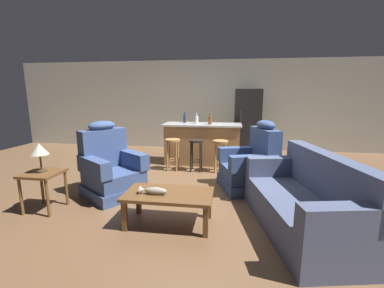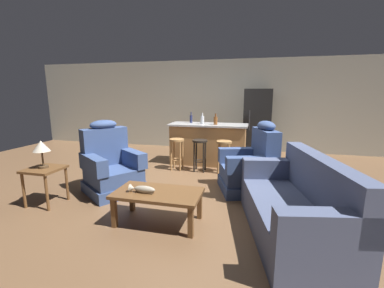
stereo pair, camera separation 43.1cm
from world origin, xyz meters
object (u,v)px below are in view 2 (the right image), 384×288
Objects in this scene: recliner_near_lamp at (111,167)px; bottle_wine_dark at (202,120)px; bar_stool_middle at (200,150)px; fish_figurine at (142,189)px; kitchen_island at (208,144)px; table_lamp at (41,147)px; bar_stool_right at (224,151)px; bottle_short_amber at (216,120)px; recliner_near_island at (251,167)px; refrigerator at (257,123)px; couch at (295,207)px; bar_stool_left at (177,148)px; coffee_table at (158,196)px; bottle_tall_green at (191,119)px; end_table at (45,174)px.

recliner_near_lamp is 4.71× the size of bottle_wine_dark.
bar_stool_middle is at bearing 86.11° from recliner_near_lamp.
fish_figurine is 0.19× the size of kitchen_island.
table_lamp is 3.45m from kitchen_island.
table_lamp is 0.23× the size of kitchen_island.
kitchen_island is at bearing 125.51° from bar_stool_right.
bar_stool_right is 2.70× the size of bottle_short_amber.
bottle_short_amber reaches higher than recliner_near_island.
recliner_near_lamp is 4.10m from refrigerator.
fish_figurine is at bearing -7.40° from table_lamp.
bar_stool_left is at bearing -57.51° from couch.
bottle_short_amber is at bearing 35.14° from bar_stool_left.
refrigerator is (1.16, 1.83, 0.41)m from bar_stool_middle.
bottle_tall_green is (-0.34, 3.08, 0.68)m from coffee_table.
bar_stool_right is at bearing -54.49° from kitchen_island.
couch is 2.93m from recliner_near_lamp.
bar_stool_left is 1.02m from bar_stool_right.
bottle_tall_green is (1.51, 2.94, 0.18)m from table_lamp.
coffee_table is 1.62× the size of bar_stool_middle.
refrigerator is at bearing 52.93° from end_table.
bar_stool_right is at bearing 0.00° from bar_stool_left.
kitchen_island is at bearing 15.75° from bottle_wine_dark.
bar_stool_middle is at bearing -95.64° from kitchen_island.
bottle_tall_green is at bearing 153.00° from bottle_wine_dark.
bottle_wine_dark is (0.44, 0.59, 0.57)m from bar_stool_left.
recliner_near_lamp is at bearing 144.03° from coffee_table.
couch reaches higher than bar_stool_middle.
bar_stool_left is (-2.13, 2.22, 0.13)m from couch.
couch is 2.98× the size of bar_stool_right.
coffee_table is at bearing 33.97° from recliner_near_island.
recliner_near_island is at bearing -59.52° from bottle_short_amber.
kitchen_island is 2.65× the size of bar_stool_left.
bar_stool_left is 0.95m from bottle_tall_green.
bottle_wine_dark reaches higher than kitchen_island.
end_table is 2.20× the size of bottle_wine_dark.
coffee_table is at bearing -91.92° from kitchen_island.
bottle_tall_green is (1.50, 2.94, 0.59)m from end_table.
bar_stool_left is at bearing -47.26° from recliner_near_island.
end_table is at bearing -11.74° from couch.
recliner_near_lamp is 1.00× the size of recliner_near_island.
end_table is (-3.50, 0.02, 0.12)m from couch.
bar_stool_right is at bearing -45.34° from bottle_wine_dark.
bottle_short_amber reaches higher than bar_stool_middle.
fish_figurine is 3.05m from kitchen_island.
refrigerator is at bearing -94.88° from couch.
recliner_near_lamp is 4.63× the size of bottle_tall_green.
couch is at bearing -61.33° from kitchen_island.
table_lamp is (-1.68, 0.22, 0.41)m from fish_figurine.
fish_figurine is at bearing -95.25° from kitchen_island.
bar_stool_right is (-1.11, 2.22, 0.13)m from couch.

